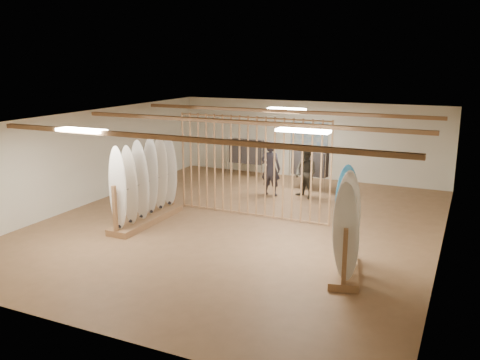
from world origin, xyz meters
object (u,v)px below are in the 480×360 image
at_px(shopper_b, 306,170).
at_px(shopper_a, 271,165).
at_px(rack_right, 345,241).
at_px(clothing_rack_b, 310,163).
at_px(clothing_rack_a, 247,152).
at_px(rack_left, 146,195).

bearing_deg(shopper_b, shopper_a, -143.24).
bearing_deg(rack_right, clothing_rack_b, 100.71).
height_order(clothing_rack_a, shopper_b, shopper_b).
height_order(rack_left, shopper_b, rack_left).
height_order(clothing_rack_a, clothing_rack_b, clothing_rack_a).
xyz_separation_m(clothing_rack_a, shopper_b, (2.85, -1.83, -0.06)).
xyz_separation_m(clothing_rack_a, shopper_a, (1.74, -2.00, 0.04)).
xyz_separation_m(rack_right, clothing_rack_b, (-2.68, 6.19, 0.22)).
xyz_separation_m(rack_right, shopper_b, (-2.51, 5.24, 0.19)).
bearing_deg(shopper_a, clothing_rack_b, -132.18).
bearing_deg(rack_right, shopper_a, 112.81).
bearing_deg(rack_left, shopper_a, 62.96).
height_order(rack_left, clothing_rack_a, rack_left).
distance_m(rack_right, clothing_rack_b, 6.75).
bearing_deg(shopper_b, clothing_rack_b, 128.30).
relative_size(rack_left, shopper_b, 1.52).
distance_m(shopper_a, shopper_b, 1.13).
relative_size(rack_left, clothing_rack_a, 1.85).
bearing_deg(clothing_rack_b, rack_left, -108.43).
relative_size(rack_left, rack_right, 1.30).
bearing_deg(clothing_rack_b, clothing_rack_a, 173.17).
bearing_deg(clothing_rack_a, rack_right, -52.85).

